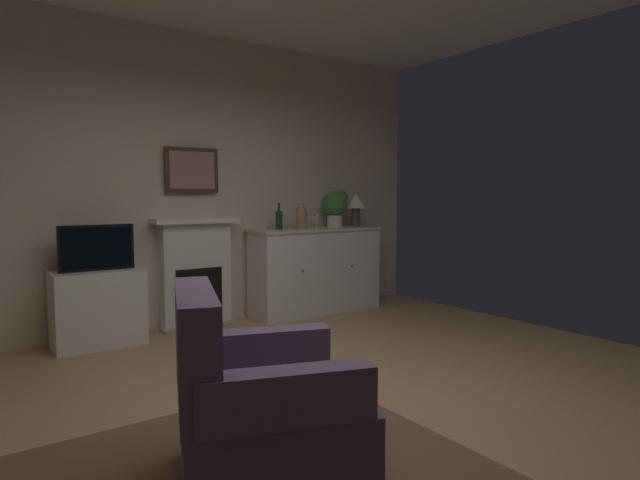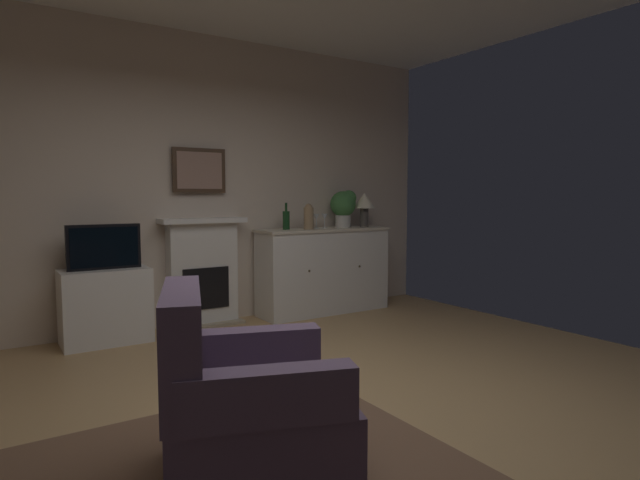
{
  "view_description": "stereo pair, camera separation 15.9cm",
  "coord_description": "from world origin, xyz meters",
  "px_view_note": "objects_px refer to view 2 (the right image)",
  "views": [
    {
      "loc": [
        -1.87,
        -2.43,
        1.32
      ],
      "look_at": [
        0.34,
        0.68,
        1.0
      ],
      "focal_mm": 29.39,
      "sensor_mm": 36.0,
      "label": 1
    },
    {
      "loc": [
        -1.74,
        -2.52,
        1.32
      ],
      "look_at": [
        0.34,
        0.68,
        1.0
      ],
      "focal_mm": 29.39,
      "sensor_mm": 36.0,
      "label": 2
    }
  ],
  "objects_px": {
    "table_lamp": "(364,203)",
    "framed_picture": "(199,170)",
    "wine_bottle": "(286,220)",
    "wine_glass_center": "(325,217)",
    "potted_plant_small": "(344,205)",
    "tv_set": "(104,247)",
    "sideboard_cabinet": "(324,270)",
    "fireplace_unit": "(203,272)",
    "tv_cabinet": "(106,306)",
    "armchair": "(243,403)",
    "vase_decorative": "(309,217)",
    "wine_glass_left": "(316,218)"
  },
  "relations": [
    {
      "from": "wine_bottle",
      "to": "wine_glass_left",
      "type": "height_order",
      "value": "wine_bottle"
    },
    {
      "from": "wine_glass_center",
      "to": "vase_decorative",
      "type": "relative_size",
      "value": 0.59
    },
    {
      "from": "vase_decorative",
      "to": "tv_set",
      "type": "bearing_deg",
      "value": 178.86
    },
    {
      "from": "tv_set",
      "to": "armchair",
      "type": "bearing_deg",
      "value": -88.86
    },
    {
      "from": "fireplace_unit",
      "to": "wine_glass_left",
      "type": "xyz_separation_m",
      "value": [
        1.29,
        -0.14,
        0.53
      ]
    },
    {
      "from": "tv_cabinet",
      "to": "wine_bottle",
      "type": "bearing_deg",
      "value": 0.92
    },
    {
      "from": "tv_cabinet",
      "to": "tv_set",
      "type": "relative_size",
      "value": 1.21
    },
    {
      "from": "vase_decorative",
      "to": "framed_picture",
      "type": "bearing_deg",
      "value": 166.48
    },
    {
      "from": "wine_bottle",
      "to": "tv_cabinet",
      "type": "height_order",
      "value": "wine_bottle"
    },
    {
      "from": "tv_cabinet",
      "to": "armchair",
      "type": "xyz_separation_m",
      "value": [
        0.06,
        -2.8,
        0.05
      ]
    },
    {
      "from": "tv_cabinet",
      "to": "tv_set",
      "type": "distance_m",
      "value": 0.54
    },
    {
      "from": "table_lamp",
      "to": "wine_bottle",
      "type": "height_order",
      "value": "table_lamp"
    },
    {
      "from": "fireplace_unit",
      "to": "vase_decorative",
      "type": "bearing_deg",
      "value": -11.33
    },
    {
      "from": "sideboard_cabinet",
      "to": "tv_cabinet",
      "type": "bearing_deg",
      "value": 179.63
    },
    {
      "from": "framed_picture",
      "to": "potted_plant_small",
      "type": "bearing_deg",
      "value": -6.03
    },
    {
      "from": "framed_picture",
      "to": "vase_decorative",
      "type": "relative_size",
      "value": 1.96
    },
    {
      "from": "tv_set",
      "to": "potted_plant_small",
      "type": "xyz_separation_m",
      "value": [
        2.65,
        0.05,
        0.34
      ]
    },
    {
      "from": "table_lamp",
      "to": "armchair",
      "type": "height_order",
      "value": "table_lamp"
    },
    {
      "from": "wine_glass_center",
      "to": "tv_set",
      "type": "relative_size",
      "value": 0.27
    },
    {
      "from": "wine_bottle",
      "to": "wine_glass_center",
      "type": "relative_size",
      "value": 1.76
    },
    {
      "from": "framed_picture",
      "to": "table_lamp",
      "type": "bearing_deg",
      "value": -6.54
    },
    {
      "from": "vase_decorative",
      "to": "tv_set",
      "type": "xyz_separation_m",
      "value": [
        -2.11,
        0.04,
        -0.22
      ]
    },
    {
      "from": "wine_glass_left",
      "to": "potted_plant_small",
      "type": "xyz_separation_m",
      "value": [
        0.39,
        0.01,
        0.13
      ]
    },
    {
      "from": "wine_glass_left",
      "to": "tv_cabinet",
      "type": "distance_m",
      "value": 2.38
    },
    {
      "from": "fireplace_unit",
      "to": "vase_decorative",
      "type": "distance_m",
      "value": 1.28
    },
    {
      "from": "table_lamp",
      "to": "wine_glass_center",
      "type": "bearing_deg",
      "value": 176.8
    },
    {
      "from": "tv_set",
      "to": "tv_cabinet",
      "type": "bearing_deg",
      "value": 90.0
    },
    {
      "from": "sideboard_cabinet",
      "to": "wine_glass_left",
      "type": "bearing_deg",
      "value": 157.02
    },
    {
      "from": "tv_set",
      "to": "sideboard_cabinet",
      "type": "bearing_deg",
      "value": 0.2
    },
    {
      "from": "sideboard_cabinet",
      "to": "potted_plant_small",
      "type": "distance_m",
      "value": 0.8
    },
    {
      "from": "tv_set",
      "to": "armchair",
      "type": "relative_size",
      "value": 0.61
    },
    {
      "from": "fireplace_unit",
      "to": "tv_set",
      "type": "height_order",
      "value": "fireplace_unit"
    },
    {
      "from": "sideboard_cabinet",
      "to": "vase_decorative",
      "type": "xyz_separation_m",
      "value": [
        -0.23,
        -0.05,
        0.62
      ]
    },
    {
      "from": "wine_bottle",
      "to": "vase_decorative",
      "type": "xyz_separation_m",
      "value": [
        0.23,
        -0.1,
        0.03
      ]
    },
    {
      "from": "table_lamp",
      "to": "fireplace_unit",
      "type": "bearing_deg",
      "value": 174.78
    },
    {
      "from": "wine_glass_center",
      "to": "tv_cabinet",
      "type": "xyz_separation_m",
      "value": [
        -2.37,
        -0.02,
        -0.74
      ]
    },
    {
      "from": "framed_picture",
      "to": "wine_bottle",
      "type": "xyz_separation_m",
      "value": [
        0.9,
        -0.18,
        -0.51
      ]
    },
    {
      "from": "fireplace_unit",
      "to": "armchair",
      "type": "distance_m",
      "value": 3.11
    },
    {
      "from": "fireplace_unit",
      "to": "tv_cabinet",
      "type": "height_order",
      "value": "fireplace_unit"
    },
    {
      "from": "framed_picture",
      "to": "wine_glass_center",
      "type": "height_order",
      "value": "framed_picture"
    },
    {
      "from": "wine_glass_center",
      "to": "table_lamp",
      "type": "bearing_deg",
      "value": -3.2
    },
    {
      "from": "wine_bottle",
      "to": "potted_plant_small",
      "type": "xyz_separation_m",
      "value": [
        0.77,
        0.0,
        0.15
      ]
    },
    {
      "from": "tv_set",
      "to": "vase_decorative",
      "type": "bearing_deg",
      "value": -1.14
    },
    {
      "from": "framed_picture",
      "to": "tv_set",
      "type": "bearing_deg",
      "value": -166.69
    },
    {
      "from": "table_lamp",
      "to": "potted_plant_small",
      "type": "height_order",
      "value": "potted_plant_small"
    },
    {
      "from": "framed_picture",
      "to": "wine_glass_center",
      "type": "xyz_separation_m",
      "value": [
        1.4,
        -0.19,
        -0.5
      ]
    },
    {
      "from": "table_lamp",
      "to": "framed_picture",
      "type": "bearing_deg",
      "value": 173.46
    },
    {
      "from": "framed_picture",
      "to": "armchair",
      "type": "xyz_separation_m",
      "value": [
        -0.92,
        -3.01,
        -1.2
      ]
    },
    {
      "from": "fireplace_unit",
      "to": "armchair",
      "type": "height_order",
      "value": "fireplace_unit"
    },
    {
      "from": "sideboard_cabinet",
      "to": "vase_decorative",
      "type": "bearing_deg",
      "value": -167.67
    }
  ]
}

